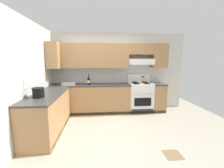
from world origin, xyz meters
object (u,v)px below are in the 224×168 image
object	(u,v)px
bowl	(69,84)
stove	(140,97)
wine_bottle	(89,81)
bucket	(38,92)

from	to	relation	value
bowl	stove	bearing A→B (deg)	1.51
wine_bottle	bowl	world-z (taller)	wine_bottle
bowl	bucket	size ratio (longest dim) A/B	1.61
stove	bowl	world-z (taller)	stove
wine_bottle	bucket	xyz separation A→B (m)	(-0.91, -1.55, -0.02)
stove	bucket	size ratio (longest dim) A/B	4.91
bowl	bucket	bearing A→B (deg)	-101.35
wine_bottle	bucket	bearing A→B (deg)	-120.45
stove	bucket	distance (m)	3.09
stove	wine_bottle	bearing A→B (deg)	-178.11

